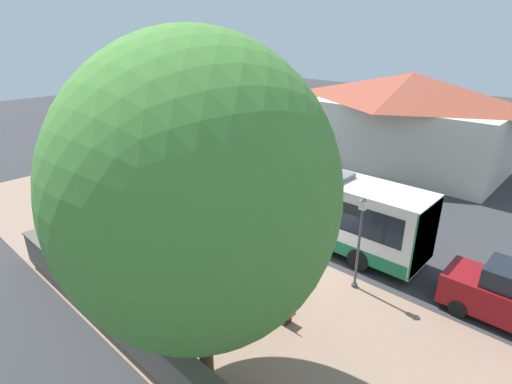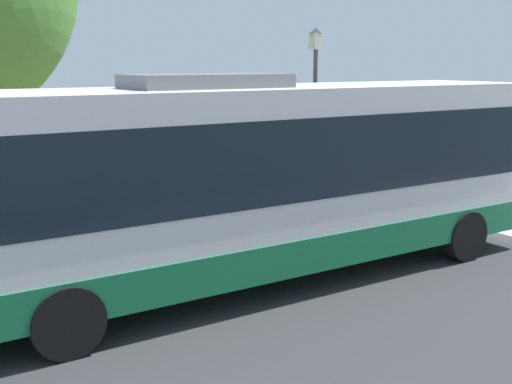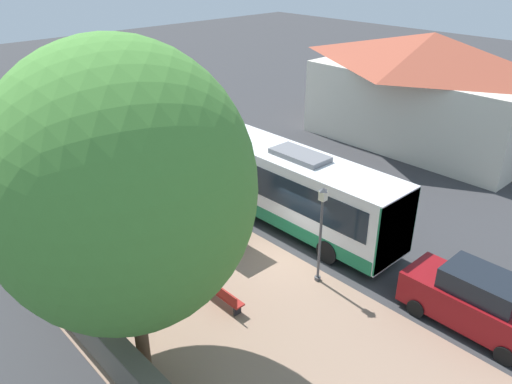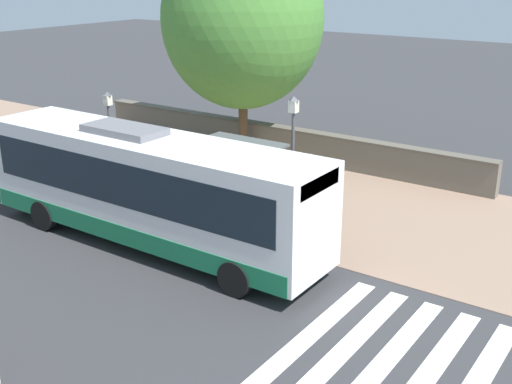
{
  "view_description": "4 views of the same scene",
  "coord_description": "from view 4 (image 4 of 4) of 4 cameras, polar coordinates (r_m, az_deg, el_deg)",
  "views": [
    {
      "loc": [
        -13.32,
        -8.25,
        9.72
      ],
      "look_at": [
        0.89,
        4.87,
        1.87
      ],
      "focal_mm": 28.0,
      "sensor_mm": 36.0,
      "label": 1
    },
    {
      "loc": [
        11.03,
        -3.62,
        3.83
      ],
      "look_at": [
        -0.86,
        4.08,
        0.97
      ],
      "focal_mm": 45.0,
      "sensor_mm": 36.0,
      "label": 2
    },
    {
      "loc": [
        -13.03,
        -11.84,
        11.6
      ],
      "look_at": [
        1.01,
        3.22,
        1.39
      ],
      "focal_mm": 35.0,
      "sensor_mm": 36.0,
      "label": 3
    },
    {
      "loc": [
        15.11,
        15.49,
        8.3
      ],
      "look_at": [
        1.23,
        5.82,
        2.26
      ],
      "focal_mm": 45.0,
      "sensor_mm": 36.0,
      "label": 4
    }
  ],
  "objects": [
    {
      "name": "ground_plane",
      "position": [
        23.18,
        -10.13,
        -1.65
      ],
      "size": [
        120.0,
        120.0,
        0.0
      ],
      "primitive_type": "plane",
      "color": "#353538",
      "rests_on": "ground"
    },
    {
      "name": "sidewalk_plaza",
      "position": [
        26.33,
        -3.27,
        1.27
      ],
      "size": [
        9.0,
        44.0,
        0.02
      ],
      "color": "#937560",
      "rests_on": "ground"
    },
    {
      "name": "stone_wall",
      "position": [
        29.28,
        1.6,
        4.63
      ],
      "size": [
        0.6,
        20.0,
        1.41
      ],
      "color": "#6B6356",
      "rests_on": "ground"
    },
    {
      "name": "bus",
      "position": [
        19.8,
        -9.55,
        0.49
      ],
      "size": [
        2.68,
        11.88,
        3.65
      ],
      "color": "white",
      "rests_on": "ground"
    },
    {
      "name": "bus_shelter",
      "position": [
        21.67,
        -1.2,
        3.26
      ],
      "size": [
        1.61,
        2.96,
        2.67
      ],
      "color": "#515459",
      "rests_on": "ground"
    },
    {
      "name": "pedestrian",
      "position": [
        18.44,
        5.72,
        -3.73
      ],
      "size": [
        0.34,
        0.23,
        1.72
      ],
      "color": "#2D3347",
      "rests_on": "ground"
    },
    {
      "name": "bench",
      "position": [
        26.33,
        -4.71,
        2.32
      ],
      "size": [
        0.4,
        1.88,
        0.88
      ],
      "color": "maroon",
      "rests_on": "ground"
    },
    {
      "name": "street_lamp_near",
      "position": [
        19.54,
        3.27,
        3.06
      ],
      "size": [
        0.28,
        0.28,
        4.62
      ],
      "color": "#4C4C51",
      "rests_on": "ground"
    },
    {
      "name": "street_lamp_far",
      "position": [
        24.19,
        -12.82,
        4.96
      ],
      "size": [
        0.28,
        0.28,
        3.97
      ],
      "color": "#4C4C51",
      "rests_on": "ground"
    },
    {
      "name": "shade_tree",
      "position": [
        28.36,
        -1.21,
        15.08
      ],
      "size": [
        6.98,
        6.98,
        9.88
      ],
      "color": "brown",
      "rests_on": "ground"
    }
  ]
}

